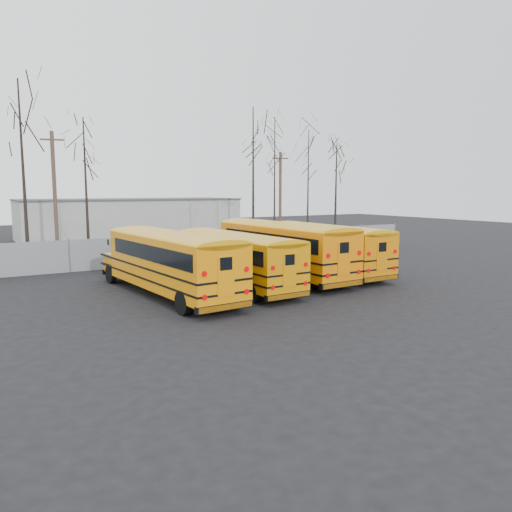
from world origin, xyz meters
TOP-DOWN VIEW (x-y plane):
  - ground at (0.00, 0.00)m, footprint 120.00×120.00m
  - fence at (0.00, 12.00)m, footprint 40.00×0.04m
  - distant_building at (2.00, 32.00)m, footprint 22.00×8.00m
  - bus_a at (-5.29, 2.12)m, footprint 3.42×11.45m
  - bus_b at (-1.68, 2.33)m, footprint 2.83×10.55m
  - bus_c at (1.96, 3.53)m, footprint 3.09×11.83m
  - bus_d at (5.10, 3.51)m, footprint 2.55×10.85m
  - utility_pole_left at (-7.45, 19.47)m, footprint 1.65×0.43m
  - utility_pole_right at (11.42, 17.75)m, footprint 1.48×0.44m
  - tree_2 at (-9.98, 15.00)m, footprint 0.26×0.26m
  - tree_3 at (-5.93, 16.07)m, footprint 0.26×0.26m
  - tree_4 at (6.84, 14.83)m, footprint 0.26×0.26m
  - tree_5 at (10.06, 16.61)m, footprint 0.26×0.26m
  - tree_6 at (12.94, 15.64)m, footprint 0.26×0.26m
  - tree_7 at (16.90, 16.58)m, footprint 0.26×0.26m

SIDE VIEW (x-z plane):
  - ground at x=0.00m, z-range 0.00..0.00m
  - fence at x=0.00m, z-range 0.00..2.00m
  - bus_b at x=-1.68m, z-range 0.25..3.18m
  - bus_d at x=5.10m, z-range 0.26..3.29m
  - bus_a at x=-5.29m, z-range 0.27..3.43m
  - bus_c at x=1.96m, z-range 0.28..3.57m
  - distant_building at x=2.00m, z-range 0.00..4.00m
  - utility_pole_right at x=11.42m, z-range 0.12..8.51m
  - tree_7 at x=16.90m, z-range 0.00..9.16m
  - utility_pole_left at x=-7.45m, z-range 0.13..9.42m
  - tree_3 at x=-5.93m, z-range 0.00..9.98m
  - tree_6 at x=12.94m, z-range 0.00..10.20m
  - tree_5 at x=10.06m, z-range 0.00..11.17m
  - tree_4 at x=6.84m, z-range 0.00..11.55m
  - tree_2 at x=-9.98m, z-range 0.00..11.89m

